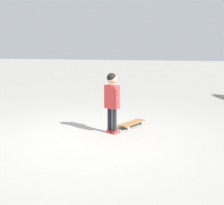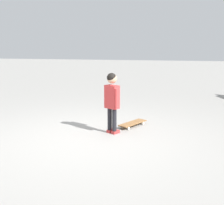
{
  "view_description": "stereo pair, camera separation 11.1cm",
  "coord_description": "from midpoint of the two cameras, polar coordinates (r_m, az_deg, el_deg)",
  "views": [
    {
      "loc": [
        -1.29,
        4.33,
        1.52
      ],
      "look_at": [
        -0.31,
        -0.44,
        0.55
      ],
      "focal_mm": 46.29,
      "sensor_mm": 36.0,
      "label": 1
    },
    {
      "loc": [
        -1.4,
        4.31,
        1.52
      ],
      "look_at": [
        -0.31,
        -0.44,
        0.55
      ],
      "focal_mm": 46.29,
      "sensor_mm": 36.0,
      "label": 2
    }
  ],
  "objects": [
    {
      "name": "ground_plane",
      "position": [
        4.78,
        -5.38,
        -7.35
      ],
      "size": [
        50.0,
        50.0,
        0.0
      ],
      "primitive_type": "plane",
      "color": "gray"
    },
    {
      "name": "skateboard",
      "position": [
        5.52,
        3.42,
        -4.09
      ],
      "size": [
        0.48,
        0.67,
        0.07
      ],
      "color": "olive",
      "rests_on": "ground"
    },
    {
      "name": "child_person",
      "position": [
        4.95,
        -0.63,
        1.21
      ],
      "size": [
        0.28,
        0.35,
        1.06
      ],
      "color": "black",
      "rests_on": "ground"
    }
  ]
}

